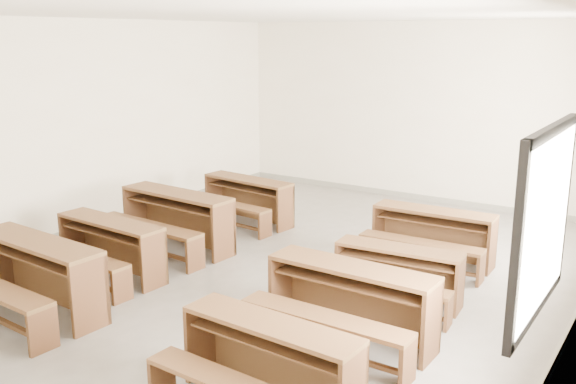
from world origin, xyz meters
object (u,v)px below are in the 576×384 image
Objects in this scene: desk_set_7 at (432,232)px; desk_set_3 at (246,197)px; desk_set_1 at (108,244)px; desk_set_2 at (174,216)px; desk_set_5 at (349,298)px; desk_set_4 at (267,359)px; desk_set_0 at (34,271)px; desk_set_6 at (397,271)px.

desk_set_3 is at bearing 174.98° from desk_set_7.
desk_set_3 is (0.01, 2.86, -0.00)m from desk_set_1.
desk_set_2 reaches higher than desk_set_5.
desk_set_3 is 1.03× the size of desk_set_4.
desk_set_0 is at bearing -179.55° from desk_set_4.
desk_set_4 is 1.37m from desk_set_5.
desk_set_4 is (3.15, -0.12, -0.06)m from desk_set_0.
desk_set_2 is 3.56m from desk_set_7.
desk_set_2 is at bearing 145.46° from desk_set_4.
desk_set_6 is at bearing 91.85° from desk_set_4.
desk_set_0 reaches higher than desk_set_6.
desk_set_5 reaches higher than desk_set_6.
desk_set_4 is 1.00× the size of desk_set_7.
desk_set_5 is at bearing -88.89° from desk_set_7.
desk_set_0 is 2.45m from desk_set_2.
desk_set_7 is (-0.12, 3.98, 0.00)m from desk_set_4.
desk_set_0 is at bearing -81.41° from desk_set_2.
desk_set_6 is (3.36, 1.22, -0.05)m from desk_set_1.
desk_set_1 reaches higher than desk_set_7.
desk_set_2 is (-0.23, 2.44, 0.00)m from desk_set_0.
desk_set_1 is at bearing 101.64° from desk_set_0.
desk_set_4 is 3.98m from desk_set_7.
desk_set_6 is (3.19, 2.39, -0.10)m from desk_set_0.
desk_set_7 is at bearing 2.70° from desk_set_3.
desk_set_1 is at bearing -84.44° from desk_set_3.
desk_set_1 is 3.57m from desk_set_6.
desk_set_3 is 5.31m from desk_set_4.
desk_set_3 is 3.20m from desk_set_7.
desk_set_2 reaches higher than desk_set_7.
desk_set_6 is 1.48m from desk_set_7.
desk_set_1 is 2.86m from desk_set_3.
desk_set_1 is at bearing -141.92° from desk_set_7.
desk_set_7 is (-0.14, 2.61, -0.03)m from desk_set_5.
desk_set_2 is at bearing 98.69° from desk_set_0.
desk_set_2 reaches higher than desk_set_1.
desk_set_1 is at bearing 161.36° from desk_set_4.
desk_set_0 and desk_set_2 have the same top height.
desk_set_7 is at bearing 93.70° from desk_set_5.
desk_set_3 is 0.97× the size of desk_set_5.
desk_set_5 reaches higher than desk_set_1.
desk_set_4 is at bearing -45.60° from desk_set_3.
desk_set_0 is 3.98m from desk_set_6.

